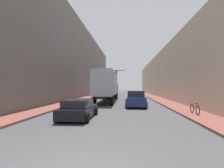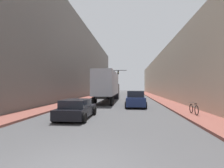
{
  "view_description": "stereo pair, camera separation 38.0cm",
  "coord_description": "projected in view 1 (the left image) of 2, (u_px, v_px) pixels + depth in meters",
  "views": [
    {
      "loc": [
        1.19,
        -4.48,
        2.24
      ],
      "look_at": [
        -0.49,
        15.59,
        2.52
      ],
      "focal_mm": 28.0,
      "sensor_mm": 36.0,
      "label": 1
    },
    {
      "loc": [
        1.57,
        -4.45,
        2.24
      ],
      "look_at": [
        -0.49,
        15.59,
        2.52
      ],
      "focal_mm": 28.0,
      "sensor_mm": 36.0,
      "label": 2
    }
  ],
  "objects": [
    {
      "name": "parked_bicycle",
      "position": [
        195.0,
        109.0,
        13.24
      ],
      "size": [
        0.44,
        1.82,
        0.86
      ],
      "color": "black",
      "rests_on": "sidewalk_right"
    },
    {
      "name": "building_right",
      "position": [
        176.0,
        74.0,
        33.6
      ],
      "size": [
        6.0,
        80.0,
        9.09
      ],
      "color": "beige",
      "rests_on": "ground"
    },
    {
      "name": "semi_truck",
      "position": [
        107.0,
        86.0,
        25.8
      ],
      "size": [
        2.47,
        13.62,
        4.25
      ],
      "color": "#B2B7C1",
      "rests_on": "ground"
    },
    {
      "name": "sidewalk_right",
      "position": [
        154.0,
        98.0,
        33.89
      ],
      "size": [
        2.36,
        80.0,
        0.15
      ],
      "color": "brown",
      "rests_on": "ground"
    },
    {
      "name": "sedan_car",
      "position": [
        79.0,
        109.0,
        12.22
      ],
      "size": [
        2.13,
        4.34,
        1.33
      ],
      "color": "black",
      "rests_on": "ground"
    },
    {
      "name": "building_left",
      "position": [
        68.0,
        60.0,
        35.42
      ],
      "size": [
        6.0,
        80.0,
        15.18
      ],
      "color": "#66605B",
      "rests_on": "ground"
    },
    {
      "name": "suv_car",
      "position": [
        135.0,
        99.0,
        19.32
      ],
      "size": [
        2.2,
        4.88,
        1.77
      ],
      "color": "navy",
      "rests_on": "ground"
    },
    {
      "name": "sidewalk_left",
      "position": [
        88.0,
        97.0,
        34.97
      ],
      "size": [
        2.36,
        80.0,
        0.15
      ],
      "color": "brown",
      "rests_on": "ground"
    },
    {
      "name": "traffic_signal_gantry",
      "position": [
        106.0,
        77.0,
        41.64
      ],
      "size": [
        6.06,
        0.35,
        6.35
      ],
      "color": "black",
      "rests_on": "ground"
    }
  ]
}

